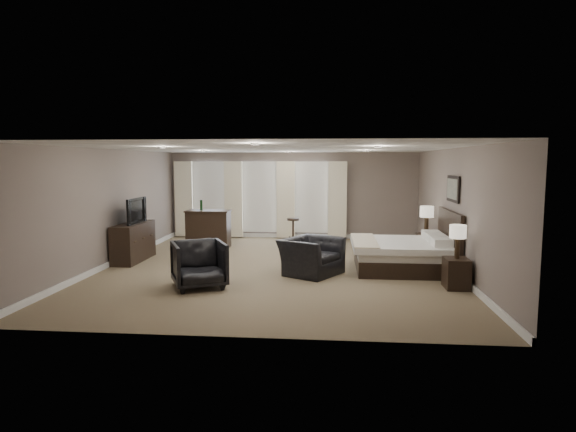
# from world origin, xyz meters

# --- Properties ---
(room) EXTENTS (7.60, 8.60, 2.64)m
(room) POSITION_xyz_m (0.00, 0.00, 1.30)
(room) COLOR brown
(room) RESTS_ON ground
(window_bay) EXTENTS (5.25, 0.20, 2.30)m
(window_bay) POSITION_xyz_m (-1.00, 4.11, 1.20)
(window_bay) COLOR silver
(window_bay) RESTS_ON room
(bed) EXTENTS (2.03, 1.93, 1.29)m
(bed) POSITION_xyz_m (2.58, 0.02, 0.64)
(bed) COLOR silver
(bed) RESTS_ON ground
(nightstand_near) EXTENTS (0.42, 0.51, 0.56)m
(nightstand_near) POSITION_xyz_m (3.47, -1.43, 0.28)
(nightstand_near) COLOR black
(nightstand_near) RESTS_ON ground
(nightstand_far) EXTENTS (0.43, 0.53, 0.58)m
(nightstand_far) POSITION_xyz_m (3.47, 1.47, 0.29)
(nightstand_far) COLOR black
(nightstand_far) RESTS_ON ground
(lamp_near) EXTENTS (0.30, 0.30, 0.62)m
(lamp_near) POSITION_xyz_m (3.47, -1.43, 0.87)
(lamp_near) COLOR beige
(lamp_near) RESTS_ON nightstand_near
(lamp_far) EXTENTS (0.33, 0.33, 0.68)m
(lamp_far) POSITION_xyz_m (3.47, 1.47, 0.91)
(lamp_far) COLOR beige
(lamp_far) RESTS_ON nightstand_far
(wall_art) EXTENTS (0.04, 0.96, 0.56)m
(wall_art) POSITION_xyz_m (3.70, 0.02, 1.75)
(wall_art) COLOR slate
(wall_art) RESTS_ON room
(dresser) EXTENTS (0.49, 1.52, 0.88)m
(dresser) POSITION_xyz_m (-3.45, 0.45, 0.44)
(dresser) COLOR black
(dresser) RESTS_ON ground
(tv) EXTENTS (0.60, 1.03, 0.14)m
(tv) POSITION_xyz_m (-3.45, 0.45, 0.95)
(tv) COLOR black
(tv) RESTS_ON dresser
(armchair_near) EXTENTS (1.24, 1.37, 1.01)m
(armchair_near) POSITION_xyz_m (0.77, -0.54, 0.50)
(armchair_near) COLOR black
(armchair_near) RESTS_ON ground
(armchair_far) EXTENTS (1.21, 1.18, 0.95)m
(armchair_far) POSITION_xyz_m (-1.25, -1.79, 0.47)
(armchair_far) COLOR black
(armchair_far) RESTS_ON ground
(bar_counter) EXTENTS (1.17, 0.61, 1.02)m
(bar_counter) POSITION_xyz_m (-2.14, 2.34, 0.51)
(bar_counter) COLOR black
(bar_counter) RESTS_ON ground
(bar_stool_left) EXTENTS (0.52, 0.52, 0.84)m
(bar_stool_left) POSITION_xyz_m (-2.16, 3.75, 0.42)
(bar_stool_left) COLOR black
(bar_stool_left) RESTS_ON ground
(bar_stool_right) EXTENTS (0.43, 0.43, 0.73)m
(bar_stool_right) POSITION_xyz_m (0.10, 3.12, 0.36)
(bar_stool_right) COLOR black
(bar_stool_right) RESTS_ON ground
(desk_chair) EXTENTS (0.68, 0.68, 1.00)m
(desk_chair) POSITION_xyz_m (-2.21, 2.46, 0.50)
(desk_chair) COLOR black
(desk_chair) RESTS_ON ground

